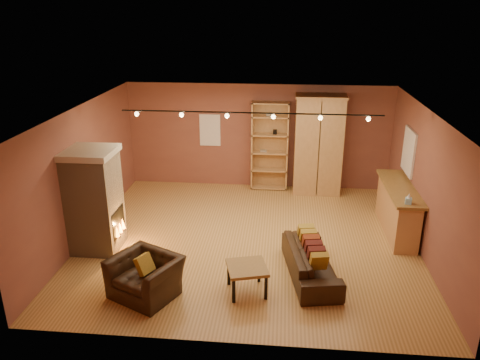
# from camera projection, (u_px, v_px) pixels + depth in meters

# --- Properties ---
(floor) EXTENTS (7.00, 7.00, 0.00)m
(floor) POSITION_uv_depth(u_px,v_px,m) (248.00, 240.00, 10.00)
(floor) COLOR #A4753A
(floor) RESTS_ON ground
(ceiling) EXTENTS (7.00, 7.00, 0.00)m
(ceiling) POSITION_uv_depth(u_px,v_px,m) (249.00, 111.00, 9.01)
(ceiling) COLOR #57351B
(ceiling) RESTS_ON back_wall
(back_wall) EXTENTS (7.00, 0.02, 2.80)m
(back_wall) POSITION_uv_depth(u_px,v_px,m) (258.00, 137.00, 12.53)
(back_wall) COLOR brown
(back_wall) RESTS_ON floor
(left_wall) EXTENTS (0.02, 6.50, 2.80)m
(left_wall) POSITION_uv_depth(u_px,v_px,m) (83.00, 173.00, 9.81)
(left_wall) COLOR brown
(left_wall) RESTS_ON floor
(right_wall) EXTENTS (0.02, 6.50, 2.80)m
(right_wall) POSITION_uv_depth(u_px,v_px,m) (426.00, 185.00, 9.19)
(right_wall) COLOR brown
(right_wall) RESTS_ON floor
(fireplace) EXTENTS (1.01, 0.98, 2.12)m
(fireplace) POSITION_uv_depth(u_px,v_px,m) (95.00, 200.00, 9.33)
(fireplace) COLOR tan
(fireplace) RESTS_ON floor
(back_window) EXTENTS (0.56, 0.04, 0.86)m
(back_window) POSITION_uv_depth(u_px,v_px,m) (210.00, 130.00, 12.57)
(back_window) COLOR white
(back_window) RESTS_ON back_wall
(bookcase) EXTENTS (0.97, 0.38, 2.38)m
(bookcase) POSITION_uv_depth(u_px,v_px,m) (270.00, 145.00, 12.45)
(bookcase) COLOR tan
(bookcase) RESTS_ON floor
(armoire) EXTENTS (1.28, 0.73, 2.61)m
(armoire) POSITION_uv_depth(u_px,v_px,m) (318.00, 145.00, 12.11)
(armoire) COLOR tan
(armoire) RESTS_ON floor
(bar_counter) EXTENTS (0.60, 2.23, 1.07)m
(bar_counter) POSITION_uv_depth(u_px,v_px,m) (397.00, 209.00, 10.19)
(bar_counter) COLOR tan
(bar_counter) RESTS_ON floor
(tissue_box) EXTENTS (0.13, 0.13, 0.21)m
(tissue_box) POSITION_uv_depth(u_px,v_px,m) (409.00, 199.00, 9.12)
(tissue_box) COLOR #93CEEB
(tissue_box) RESTS_ON bar_counter
(right_window) EXTENTS (0.05, 0.90, 1.00)m
(right_window) POSITION_uv_depth(u_px,v_px,m) (409.00, 152.00, 10.41)
(right_window) COLOR white
(right_window) RESTS_ON right_wall
(loveseat) EXTENTS (0.90, 2.02, 0.80)m
(loveseat) POSITION_uv_depth(u_px,v_px,m) (311.00, 256.00, 8.57)
(loveseat) COLOR black
(loveseat) RESTS_ON floor
(armchair) EXTENTS (1.29, 1.12, 0.95)m
(armchair) POSITION_uv_depth(u_px,v_px,m) (145.00, 270.00, 7.98)
(armchair) COLOR black
(armchair) RESTS_ON floor
(coffee_table) EXTENTS (0.82, 0.82, 0.50)m
(coffee_table) POSITION_uv_depth(u_px,v_px,m) (247.00, 270.00, 8.07)
(coffee_table) COLOR olive
(coffee_table) RESTS_ON floor
(track_rail) EXTENTS (5.20, 0.09, 0.13)m
(track_rail) POSITION_uv_depth(u_px,v_px,m) (250.00, 115.00, 9.23)
(track_rail) COLOR black
(track_rail) RESTS_ON ceiling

